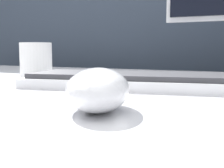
# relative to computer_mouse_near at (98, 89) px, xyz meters

# --- Properties ---
(partition_panel) EXTENTS (5.00, 0.03, 1.33)m
(partition_panel) POSITION_rel_computer_mouse_near_xyz_m (-0.01, 0.78, -0.09)
(partition_panel) COLOR #333D4C
(partition_panel) RESTS_ON ground_plane
(computer_mouse_near) EXTENTS (0.10, 0.13, 0.04)m
(computer_mouse_near) POSITION_rel_computer_mouse_near_xyz_m (0.00, 0.00, 0.00)
(computer_mouse_near) COLOR white
(computer_mouse_near) RESTS_ON desk
(keyboard) EXTENTS (0.42, 0.20, 0.02)m
(keyboard) POSITION_rel_computer_mouse_near_xyz_m (-0.02, 0.21, -0.01)
(keyboard) COLOR white
(keyboard) RESTS_ON desk
(mug) EXTENTS (0.07, 0.07, 0.08)m
(mug) POSITION_rel_computer_mouse_near_xyz_m (-0.31, 0.29, 0.02)
(mug) COLOR white
(mug) RESTS_ON desk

